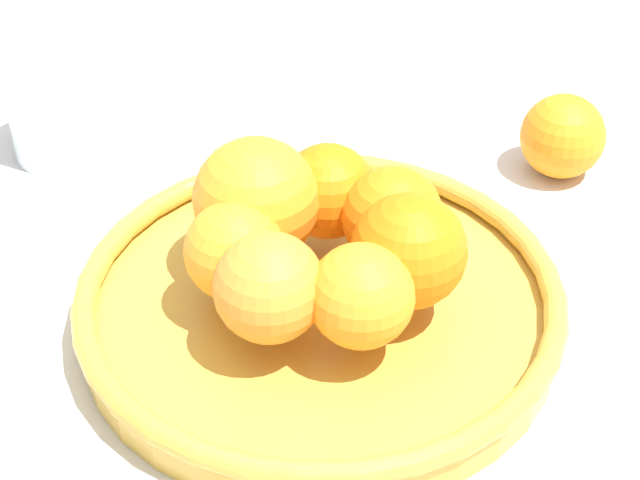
{
  "coord_description": "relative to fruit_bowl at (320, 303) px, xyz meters",
  "views": [
    {
      "loc": [
        -0.48,
        -0.23,
        0.48
      ],
      "look_at": [
        0.0,
        0.0,
        0.07
      ],
      "focal_mm": 60.0,
      "sensor_mm": 36.0,
      "label": 1
    }
  ],
  "objects": [
    {
      "name": "stray_orange",
      "position": [
        0.25,
        -0.09,
        0.02
      ],
      "size": [
        0.07,
        0.07,
        0.07
      ],
      "primitive_type": "sphere",
      "color": "orange",
      "rests_on": "ground_plane"
    },
    {
      "name": "ground_plane",
      "position": [
        0.0,
        0.0,
        -0.02
      ],
      "size": [
        4.0,
        4.0,
        0.0
      ],
      "primitive_type": "plane",
      "color": "beige"
    },
    {
      "name": "drinking_glass",
      "position": [
        0.1,
        0.28,
        0.03
      ],
      "size": [
        0.08,
        0.08,
        0.09
      ],
      "primitive_type": "cylinder",
      "color": "silver",
      "rests_on": "ground_plane"
    },
    {
      "name": "fruit_bowl",
      "position": [
        0.0,
        0.0,
        0.0
      ],
      "size": [
        0.32,
        0.32,
        0.04
      ],
      "color": "gold",
      "rests_on": "ground_plane"
    },
    {
      "name": "orange_pile",
      "position": [
        0.0,
        0.0,
        0.05
      ],
      "size": [
        0.18,
        0.19,
        0.08
      ],
      "color": "orange",
      "rests_on": "fruit_bowl"
    }
  ]
}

